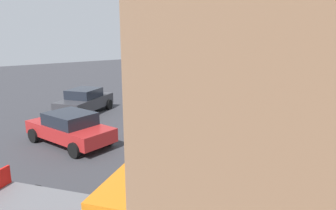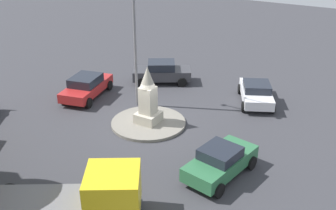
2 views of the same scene
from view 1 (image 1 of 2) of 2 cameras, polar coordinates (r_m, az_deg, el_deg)
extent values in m
plane|color=#38383D|center=(16.52, 2.38, -3.99)|extent=(80.00, 80.00, 0.00)
cylinder|color=gray|center=(16.50, 2.39, -3.72)|extent=(4.22, 4.22, 0.16)
cube|color=#B2AA99|center=(16.40, 2.40, -2.52)|extent=(1.24, 1.24, 0.55)
cube|color=#B2AA99|center=(16.15, 2.43, 1.09)|extent=(0.78, 0.78, 1.56)
cone|color=#B2AA99|center=(15.92, 2.48, 5.89)|extent=(0.86, 0.86, 1.17)
cylinder|color=slate|center=(16.02, -7.40, 11.40)|extent=(0.16, 0.16, 8.82)
cube|color=#2D6B42|center=(19.03, 19.99, -0.49)|extent=(2.28, 4.08, 0.65)
cube|color=#1E232D|center=(18.85, 20.34, 1.12)|extent=(1.77, 1.82, 0.48)
cylinder|color=black|center=(19.39, 15.30, -0.90)|extent=(0.32, 0.67, 0.64)
cylinder|color=black|center=(20.57, 18.58, -0.33)|extent=(0.32, 0.67, 0.64)
cylinder|color=black|center=(17.65, 21.47, -2.71)|extent=(0.32, 0.67, 0.64)
cylinder|color=black|center=(18.94, 24.63, -1.97)|extent=(0.32, 0.67, 0.64)
cube|color=#B22323|center=(14.50, -17.61, -4.52)|extent=(2.72, 4.57, 0.59)
cube|color=#1E232D|center=(14.28, -17.58, -2.42)|extent=(2.05, 2.32, 0.54)
cylinder|color=black|center=(13.98, -10.97, -6.06)|extent=(0.36, 0.67, 0.64)
cylinder|color=black|center=(12.95, -16.82, -7.96)|extent=(0.36, 0.67, 0.64)
cylinder|color=black|center=(16.24, -18.09, -3.77)|extent=(0.36, 0.67, 0.64)
cylinder|color=black|center=(15.37, -23.49, -5.17)|extent=(0.36, 0.67, 0.64)
cube|color=silver|center=(23.43, 0.41, 2.64)|extent=(3.32, 4.36, 0.57)
cube|color=#1E232D|center=(23.31, 0.59, 3.88)|extent=(2.21, 2.28, 0.46)
cylinder|color=black|center=(23.32, -3.61, 1.85)|extent=(0.48, 0.67, 0.64)
cylinder|color=black|center=(24.84, -1.72, 2.56)|extent=(0.48, 0.67, 0.64)
cylinder|color=black|center=(22.17, 2.80, 1.27)|extent=(0.48, 0.67, 0.64)
cylinder|color=black|center=(23.76, 4.36, 2.05)|extent=(0.48, 0.67, 0.64)
cube|color=#38383D|center=(19.72, -15.06, 0.37)|extent=(4.34, 3.61, 0.68)
cube|color=#1E232D|center=(19.58, -15.20, 2.10)|extent=(2.42, 2.33, 0.54)
cylinder|color=black|center=(18.19, -15.17, -1.80)|extent=(0.66, 0.53, 0.64)
cylinder|color=black|center=(19.18, -19.46, -1.34)|extent=(0.66, 0.53, 0.64)
cylinder|color=black|center=(20.53, -10.83, 0.10)|extent=(0.66, 0.53, 0.64)
cylinder|color=black|center=(21.41, -14.86, 0.42)|extent=(0.66, 0.53, 0.64)
cylinder|color=black|center=(15.06, 26.81, -5.47)|extent=(0.86, 0.68, 0.84)
cylinder|color=black|center=(9.43, -23.12, -16.03)|extent=(0.70, 0.85, 0.84)
camera|label=2|loc=(22.81, 66.32, 19.88)|focal=41.98mm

